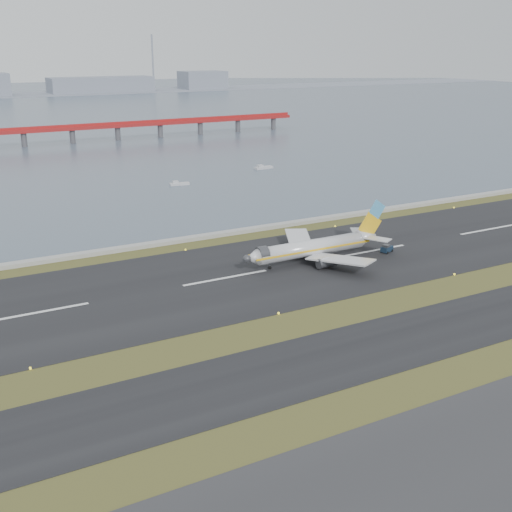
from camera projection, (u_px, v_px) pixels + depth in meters
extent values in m
plane|color=#314017|center=(300.00, 329.00, 114.25)|extent=(1000.00, 1000.00, 0.00)
cube|color=black|center=(340.00, 356.00, 104.24)|extent=(1000.00, 18.00, 0.10)
cube|color=black|center=(226.00, 278.00, 139.23)|extent=(1000.00, 45.00, 0.10)
cube|color=#999893|center=(174.00, 241.00, 164.08)|extent=(1000.00, 2.50, 1.00)
cube|color=#A31B1C|center=(72.00, 129.00, 329.30)|extent=(260.00, 5.00, 1.60)
cube|color=#A31B1C|center=(71.00, 126.00, 328.83)|extent=(260.00, 0.40, 1.40)
cylinder|color=#4C4C51|center=(73.00, 137.00, 330.70)|extent=(2.80, 2.80, 7.00)
cylinder|color=#4C4C51|center=(238.00, 127.00, 374.55)|extent=(2.80, 2.80, 7.00)
cube|color=gray|center=(101.00, 85.00, 692.16)|extent=(110.00, 35.00, 16.00)
cube|color=gray|center=(203.00, 80.00, 746.34)|extent=(50.00, 35.00, 20.00)
cylinder|color=gray|center=(153.00, 63.00, 712.69)|extent=(1.80, 1.80, 60.00)
cylinder|color=silver|center=(311.00, 248.00, 148.54)|extent=(28.00, 3.80, 3.80)
cone|color=silver|center=(252.00, 258.00, 141.42)|extent=(3.20, 3.80, 3.80)
cone|color=silver|center=(367.00, 237.00, 155.85)|extent=(5.00, 3.80, 3.80)
cube|color=yellow|center=(316.00, 250.00, 146.94)|extent=(31.00, 0.06, 0.45)
cube|color=yellow|center=(306.00, 246.00, 150.14)|extent=(31.00, 0.06, 0.45)
cube|color=silver|center=(340.00, 259.00, 142.68)|extent=(11.31, 15.89, 1.66)
cube|color=silver|center=(299.00, 240.00, 156.84)|extent=(11.31, 15.89, 1.66)
cylinder|color=#3B3C41|center=(327.00, 263.00, 144.36)|extent=(4.20, 2.10, 2.10)
cylinder|color=#3B3C41|center=(299.00, 248.00, 154.36)|extent=(4.20, 2.10, 2.10)
cube|color=yellow|center=(370.00, 225.00, 155.31)|extent=(6.80, 0.35, 6.85)
cube|color=#4A9DD3|center=(377.00, 209.00, 155.02)|extent=(4.85, 0.37, 4.90)
cube|color=silver|center=(378.00, 239.00, 152.66)|extent=(5.64, 6.80, 0.22)
cube|color=silver|center=(358.00, 231.00, 158.99)|extent=(5.64, 6.80, 0.22)
cylinder|color=black|center=(270.00, 268.00, 144.47)|extent=(0.80, 0.28, 0.80)
cylinder|color=black|center=(323.00, 262.00, 147.81)|extent=(1.00, 0.38, 1.00)
cylinder|color=black|center=(309.00, 256.00, 152.48)|extent=(1.00, 0.38, 1.00)
cube|color=#142437|center=(387.00, 249.00, 156.37)|extent=(3.65, 2.82, 1.21)
cube|color=#3B3C41|center=(386.00, 246.00, 155.83)|extent=(1.84, 1.90, 0.70)
cylinder|color=black|center=(387.00, 253.00, 155.25)|extent=(0.77, 0.53, 0.70)
cylinder|color=black|center=(381.00, 251.00, 156.25)|extent=(0.77, 0.53, 0.70)
cylinder|color=black|center=(392.00, 251.00, 156.84)|extent=(0.77, 0.53, 0.70)
cylinder|color=black|center=(386.00, 249.00, 157.84)|extent=(0.77, 0.53, 0.70)
cube|color=#B8B8BD|center=(180.00, 184.00, 232.04)|extent=(7.34, 3.35, 0.91)
cube|color=#B8B8BD|center=(175.00, 182.00, 231.32)|extent=(2.26, 1.93, 0.91)
cube|color=#B8B8BD|center=(264.00, 168.00, 262.64)|extent=(7.97, 3.02, 1.00)
cube|color=#B8B8BD|center=(260.00, 166.00, 261.50)|extent=(2.36, 1.94, 1.00)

